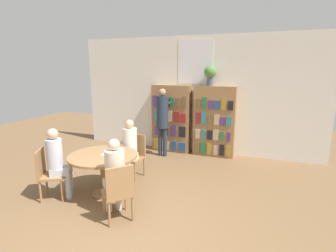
% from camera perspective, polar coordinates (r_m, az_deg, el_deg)
% --- Properties ---
extents(ground_plane, '(16.00, 16.00, 0.00)m').
position_cam_1_polar(ground_plane, '(3.84, -11.08, -22.49)').
color(ground_plane, brown).
extents(wall_back, '(6.40, 0.07, 3.00)m').
position_cam_1_polar(wall_back, '(6.90, 5.86, 6.70)').
color(wall_back, silver).
rests_on(wall_back, ground_plane).
extents(bookshelf_left, '(1.02, 0.34, 1.77)m').
position_cam_1_polar(bookshelf_left, '(6.97, 0.78, 1.63)').
color(bookshelf_left, olive).
rests_on(bookshelf_left, ground_plane).
extents(bookshelf_right, '(1.02, 0.34, 1.77)m').
position_cam_1_polar(bookshelf_right, '(6.68, 10.06, 0.97)').
color(bookshelf_right, olive).
rests_on(bookshelf_right, ground_plane).
extents(flower_vase, '(0.29, 0.29, 0.48)m').
position_cam_1_polar(flower_vase, '(6.59, 9.17, 11.22)').
color(flower_vase, '#475166').
rests_on(flower_vase, bookshelf_right).
extents(reading_table, '(1.18, 1.18, 0.73)m').
position_cam_1_polar(reading_table, '(4.70, -13.89, -7.53)').
color(reading_table, olive).
rests_on(reading_table, ground_plane).
extents(chair_near_camera, '(0.54, 0.54, 0.87)m').
position_cam_1_polar(chair_near_camera, '(4.93, -24.74, -9.00)').
color(chair_near_camera, olive).
rests_on(chair_near_camera, ground_plane).
extents(chair_left_side, '(0.45, 0.45, 0.87)m').
position_cam_1_polar(chair_left_side, '(5.43, -7.30, -5.98)').
color(chair_left_side, olive).
rests_on(chair_left_side, ground_plane).
extents(chair_far_side, '(0.57, 0.57, 0.87)m').
position_cam_1_polar(chair_far_side, '(3.92, -10.72, -13.61)').
color(chair_far_side, olive).
rests_on(chair_far_side, ground_plane).
extents(seated_reader_left, '(0.32, 0.39, 1.21)m').
position_cam_1_polar(seated_reader_left, '(5.23, -8.48, -4.37)').
color(seated_reader_left, silver).
rests_on(seated_reader_left, ground_plane).
extents(seated_reader_right, '(0.43, 0.43, 1.21)m').
position_cam_1_polar(seated_reader_right, '(3.99, -11.54, -9.88)').
color(seated_reader_right, beige).
rests_on(seated_reader_right, ground_plane).
extents(seated_reader_back, '(0.41, 0.38, 1.22)m').
position_cam_1_polar(seated_reader_back, '(4.82, -22.90, -6.69)').
color(seated_reader_back, '#B2B7C6').
rests_on(seated_reader_back, ground_plane).
extents(librarian_standing, '(0.29, 0.56, 1.71)m').
position_cam_1_polar(librarian_standing, '(6.50, -1.21, 2.25)').
color(librarian_standing, '#232D3D').
rests_on(librarian_standing, ground_plane).
extents(open_book_on_table, '(0.24, 0.18, 0.03)m').
position_cam_1_polar(open_book_on_table, '(4.58, -12.70, -6.19)').
color(open_book_on_table, silver).
rests_on(open_book_on_table, reading_table).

